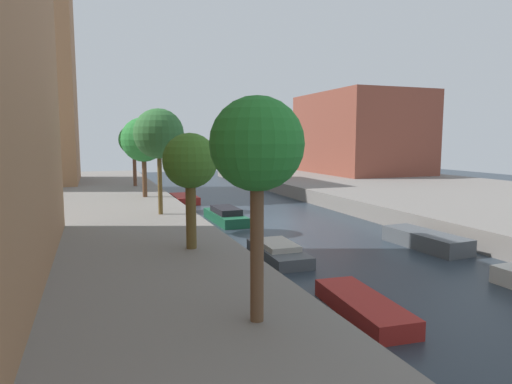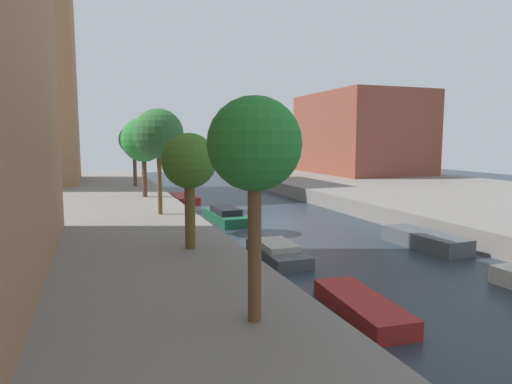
% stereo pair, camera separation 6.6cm
% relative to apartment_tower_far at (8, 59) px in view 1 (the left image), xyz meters
% --- Properties ---
extents(ground_plane, '(84.00, 84.00, 0.00)m').
position_rel_apartment_tower_far_xyz_m(ground_plane, '(16.00, -19.55, -11.22)').
color(ground_plane, '#28333D').
extents(quay_right, '(20.00, 64.00, 1.00)m').
position_rel_apartment_tower_far_xyz_m(quay_right, '(31.00, -19.55, -10.72)').
color(quay_right, gray).
rests_on(quay_right, ground_plane).
extents(apartment_tower_far, '(10.00, 10.00, 20.44)m').
position_rel_apartment_tower_far_xyz_m(apartment_tower_far, '(0.00, 0.00, 0.00)').
color(apartment_tower_far, '#9E704C').
rests_on(apartment_tower_far, quay_left).
extents(low_block_right, '(10.00, 13.77, 8.63)m').
position_rel_apartment_tower_far_xyz_m(low_block_right, '(34.00, 0.32, -5.91)').
color(low_block_right, brown).
rests_on(low_block_right, quay_right).
extents(street_tree_0, '(1.87, 1.87, 4.52)m').
position_rel_apartment_tower_far_xyz_m(street_tree_0, '(9.27, -33.82, -6.70)').
color(street_tree_0, brown).
rests_on(street_tree_0, quay_left).
extents(street_tree_1, '(1.84, 1.84, 3.89)m').
position_rel_apartment_tower_far_xyz_m(street_tree_1, '(9.27, -27.40, -7.33)').
color(street_tree_1, brown).
rests_on(street_tree_1, quay_left).
extents(street_tree_2, '(2.42, 2.42, 5.16)m').
position_rel_apartment_tower_far_xyz_m(street_tree_2, '(9.27, -20.06, -6.30)').
color(street_tree_2, brown).
rests_on(street_tree_2, quay_left).
extents(street_tree_3, '(2.80, 2.80, 5.05)m').
position_rel_apartment_tower_far_xyz_m(street_tree_3, '(9.27, -13.01, -6.59)').
color(street_tree_3, brown).
rests_on(street_tree_3, quay_left).
extents(street_tree_4, '(2.33, 2.33, 4.81)m').
position_rel_apartment_tower_far_xyz_m(street_tree_4, '(9.27, -5.86, -6.62)').
color(street_tree_4, brown).
rests_on(street_tree_4, quay_left).
extents(parked_car, '(1.88, 4.53, 1.57)m').
position_rel_apartment_tower_far_xyz_m(parked_car, '(23.47, 2.09, -9.57)').
color(parked_car, navy).
rests_on(parked_car, quay_right).
extents(moored_boat_left_1, '(1.48, 3.66, 0.48)m').
position_rel_apartment_tower_far_xyz_m(moored_boat_left_1, '(12.87, -32.26, -10.98)').
color(moored_boat_left_1, maroon).
rests_on(moored_boat_left_1, ground_plane).
extents(moored_boat_left_2, '(1.53, 3.81, 0.65)m').
position_rel_apartment_tower_far_xyz_m(moored_boat_left_2, '(12.94, -26.27, -10.94)').
color(moored_boat_left_2, '#4C5156').
rests_on(moored_boat_left_2, ground_plane).
extents(moored_boat_left_3, '(1.47, 4.46, 0.86)m').
position_rel_apartment_tower_far_xyz_m(moored_boat_left_3, '(13.16, -18.08, -10.86)').
color(moored_boat_left_3, '#195638').
rests_on(moored_boat_left_3, ground_plane).
extents(moored_boat_left_4, '(1.64, 3.75, 0.54)m').
position_rel_apartment_tower_far_xyz_m(moored_boat_left_4, '(12.49, -9.42, -10.95)').
color(moored_boat_left_4, maroon).
rests_on(moored_boat_left_4, ground_plane).
extents(moored_boat_right_2, '(1.66, 4.06, 0.68)m').
position_rel_apartment_tower_far_xyz_m(moored_boat_right_2, '(19.63, -26.84, -10.88)').
color(moored_boat_right_2, '#4C5156').
rests_on(moored_boat_right_2, ground_plane).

